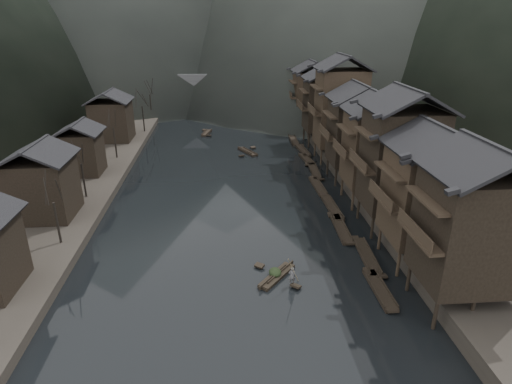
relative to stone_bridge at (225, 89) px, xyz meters
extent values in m
plane|color=black|center=(0.00, -72.00, -5.11)|extent=(300.00, 300.00, 0.00)
cube|color=#2D2823|center=(35.00, -32.00, -4.21)|extent=(40.00, 200.00, 1.80)
cube|color=#2D2823|center=(-35.00, -32.00, -4.51)|extent=(40.00, 200.00, 1.20)
cylinder|color=black|center=(14.20, -82.40, -3.81)|extent=(0.30, 0.30, 2.90)
cylinder|color=black|center=(14.20, -77.60, -3.81)|extent=(0.30, 0.30, 2.90)
cylinder|color=black|center=(16.95, -82.40, -3.81)|extent=(0.30, 0.30, 2.90)
cylinder|color=black|center=(16.95, -77.60, -3.81)|extent=(0.30, 0.30, 2.90)
cube|color=black|center=(17.30, -80.00, 1.83)|extent=(7.00, 6.00, 8.67)
cube|color=#2F241A|center=(13.30, -80.00, 1.39)|extent=(1.20, 5.70, 0.25)
cylinder|color=#2F241A|center=(14.20, -75.40, -3.81)|extent=(0.30, 0.30, 2.90)
cylinder|color=#2F241A|center=(14.20, -70.60, -3.81)|extent=(0.30, 0.30, 2.90)
cylinder|color=#2F241A|center=(16.95, -75.40, -3.81)|extent=(0.30, 0.30, 2.90)
cylinder|color=#2F241A|center=(16.95, -70.60, -3.81)|extent=(0.30, 0.30, 2.90)
cube|color=#2F241A|center=(17.30, -73.00, 1.63)|extent=(7.00, 6.00, 8.28)
cube|color=#2F241A|center=(13.30, -73.00, 1.22)|extent=(1.20, 5.70, 0.25)
cylinder|color=black|center=(14.20, -68.40, -3.81)|extent=(0.30, 0.30, 2.90)
cylinder|color=black|center=(14.20, -63.60, -3.81)|extent=(0.30, 0.30, 2.90)
cylinder|color=black|center=(16.95, -68.40, -3.81)|extent=(0.30, 0.30, 2.90)
cylinder|color=black|center=(16.95, -63.60, -3.81)|extent=(0.30, 0.30, 2.90)
cube|color=black|center=(17.30, -66.00, 2.64)|extent=(7.00, 6.00, 10.31)
cube|color=#2F241A|center=(13.30, -66.00, 2.13)|extent=(1.20, 5.70, 0.25)
cylinder|color=#2F241A|center=(14.20, -61.40, -3.81)|extent=(0.30, 0.30, 2.90)
cylinder|color=#2F241A|center=(14.20, -56.60, -3.81)|extent=(0.30, 0.30, 2.90)
cylinder|color=#2F241A|center=(16.95, -61.40, -3.81)|extent=(0.30, 0.30, 2.90)
cylinder|color=#2F241A|center=(16.95, -56.60, -3.81)|extent=(0.30, 0.30, 2.90)
cube|color=#2F241A|center=(17.30, -59.00, 1.78)|extent=(7.00, 6.00, 8.58)
cube|color=#2F241A|center=(13.30, -59.00, 1.35)|extent=(1.20, 5.70, 0.25)
cylinder|color=black|center=(14.20, -53.40, -3.81)|extent=(0.30, 0.30, 2.90)
cylinder|color=black|center=(14.20, -48.60, -3.81)|extent=(0.30, 0.30, 2.90)
cylinder|color=black|center=(16.95, -53.40, -3.81)|extent=(0.30, 0.30, 2.90)
cylinder|color=black|center=(16.95, -48.60, -3.81)|extent=(0.30, 0.30, 2.90)
cube|color=black|center=(17.30, -51.00, 1.80)|extent=(7.00, 6.00, 8.62)
cube|color=#2F241A|center=(13.30, -51.00, 1.37)|extent=(1.20, 5.70, 0.25)
cylinder|color=#2F241A|center=(14.20, -44.40, -3.81)|extent=(0.30, 0.30, 2.90)
cylinder|color=#2F241A|center=(14.20, -39.60, -3.81)|extent=(0.30, 0.30, 2.90)
cylinder|color=#2F241A|center=(16.95, -44.40, -3.81)|extent=(0.30, 0.30, 2.90)
cylinder|color=#2F241A|center=(16.95, -39.60, -3.81)|extent=(0.30, 0.30, 2.90)
cube|color=#2F241A|center=(17.30, -42.00, 3.26)|extent=(7.00, 6.00, 11.53)
cube|color=#2F241A|center=(13.30, -42.00, 2.68)|extent=(1.20, 5.70, 0.25)
cylinder|color=black|center=(14.20, -34.40, -3.81)|extent=(0.30, 0.30, 2.90)
cylinder|color=black|center=(14.20, -29.60, -3.81)|extent=(0.30, 0.30, 2.90)
cylinder|color=black|center=(16.95, -34.40, -3.81)|extent=(0.30, 0.30, 2.90)
cylinder|color=black|center=(16.95, -29.60, -3.81)|extent=(0.30, 0.30, 2.90)
cube|color=black|center=(17.30, -32.00, 1.90)|extent=(7.00, 6.00, 8.81)
cube|color=#2F241A|center=(13.30, -32.00, 1.45)|extent=(1.20, 5.70, 0.25)
cylinder|color=#2F241A|center=(14.20, -22.40, -3.81)|extent=(0.30, 0.30, 2.90)
cylinder|color=#2F241A|center=(14.20, -17.60, -3.81)|extent=(0.30, 0.30, 2.90)
cylinder|color=#2F241A|center=(16.95, -22.40, -3.81)|extent=(0.30, 0.30, 2.90)
cylinder|color=#2F241A|center=(16.95, -17.60, -3.81)|extent=(0.30, 0.30, 2.90)
cube|color=#2F241A|center=(17.30, -20.00, 1.83)|extent=(7.00, 6.00, 8.68)
cube|color=#2F241A|center=(13.30, -20.00, 1.40)|extent=(1.20, 5.70, 0.25)
cube|color=black|center=(-20.50, -62.00, -0.66)|extent=(6.00, 6.00, 6.50)
cube|color=black|center=(-20.50, -48.00, -1.01)|extent=(5.00, 5.00, 5.80)
cube|color=black|center=(-20.50, -30.00, -0.51)|extent=(6.50, 6.50, 6.80)
cylinder|color=black|center=(-17.00, -68.52, -1.79)|extent=(0.24, 0.24, 4.24)
cylinder|color=black|center=(-17.00, -56.84, -1.80)|extent=(0.24, 0.24, 4.22)
cylinder|color=black|center=(-17.00, -40.93, -1.54)|extent=(0.24, 0.24, 4.74)
cylinder|color=black|center=(-17.00, -24.30, -1.51)|extent=(0.24, 0.24, 4.80)
cylinder|color=black|center=(-17.00, -11.52, -1.45)|extent=(0.24, 0.24, 4.91)
cube|color=black|center=(11.85, -77.52, -4.96)|extent=(1.12, 5.89, 0.30)
cube|color=black|center=(11.85, -77.52, -4.78)|extent=(1.17, 5.77, 0.10)
cube|color=black|center=(11.86, -74.69, -4.82)|extent=(0.94, 0.73, 0.32)
cube|color=black|center=(11.85, -80.34, -4.82)|extent=(0.94, 0.73, 0.32)
cube|color=black|center=(12.49, -72.19, -4.96)|extent=(1.52, 7.18, 0.30)
cube|color=black|center=(12.49, -72.19, -4.78)|extent=(1.57, 7.04, 0.10)
cube|color=black|center=(12.29, -68.78, -4.82)|extent=(0.98, 0.93, 0.35)
cube|color=black|center=(12.70, -75.61, -4.82)|extent=(0.98, 0.93, 0.35)
cube|color=black|center=(11.54, -66.22, -4.96)|extent=(1.38, 7.03, 0.30)
cube|color=black|center=(11.54, -66.22, -4.78)|extent=(1.43, 6.89, 0.10)
cube|color=black|center=(11.41, -62.87, -4.82)|extent=(0.97, 0.89, 0.35)
cube|color=black|center=(11.67, -69.57, -4.82)|extent=(0.97, 0.89, 0.35)
cube|color=black|center=(11.91, -60.92, -4.96)|extent=(1.20, 7.02, 0.30)
cube|color=black|center=(11.91, -60.92, -4.78)|extent=(1.26, 6.88, 0.10)
cube|color=black|center=(11.96, -57.56, -4.82)|extent=(0.95, 0.87, 0.35)
cube|color=black|center=(11.86, -64.28, -4.82)|extent=(0.95, 0.87, 0.35)
cube|color=black|center=(11.71, -53.78, -4.96)|extent=(1.23, 6.72, 0.30)
cube|color=black|center=(11.71, -53.78, -4.78)|extent=(1.29, 6.59, 0.10)
cube|color=black|center=(11.77, -50.57, -4.82)|extent=(0.95, 0.84, 0.34)
cube|color=black|center=(11.64, -57.00, -4.82)|extent=(0.95, 0.84, 0.34)
cube|color=black|center=(12.48, -47.69, -4.96)|extent=(1.56, 7.36, 0.30)
cube|color=black|center=(12.48, -47.69, -4.78)|extent=(1.61, 7.22, 0.10)
cube|color=black|center=(12.26, -44.19, -4.82)|extent=(0.99, 0.95, 0.36)
cube|color=black|center=(12.71, -51.19, -4.82)|extent=(0.99, 0.95, 0.36)
cube|color=black|center=(12.41, -41.98, -4.96)|extent=(1.70, 6.10, 0.30)
cube|color=black|center=(12.41, -41.98, -4.78)|extent=(1.75, 5.98, 0.10)
cube|color=black|center=(12.70, -39.11, -4.82)|extent=(1.01, 0.83, 0.33)
cube|color=black|center=(12.12, -44.86, -4.82)|extent=(1.01, 0.83, 0.33)
cube|color=black|center=(12.69, -37.18, -4.96)|extent=(1.62, 6.57, 0.30)
cube|color=black|center=(12.69, -37.18, -4.78)|extent=(1.67, 6.45, 0.10)
cube|color=black|center=(12.95, -34.07, -4.82)|extent=(1.00, 0.87, 0.34)
cube|color=black|center=(12.44, -40.29, -4.82)|extent=(1.00, 0.87, 0.34)
cube|color=black|center=(12.18, -30.09, -4.96)|extent=(1.31, 7.56, 0.30)
cube|color=black|center=(12.18, -30.09, -4.78)|extent=(1.36, 7.41, 0.10)
cube|color=black|center=(12.07, -26.48, -4.82)|extent=(0.96, 0.95, 0.36)
cube|color=black|center=(12.28, -33.71, -4.82)|extent=(0.96, 0.95, 0.36)
cube|color=black|center=(3.19, -36.89, -4.96)|extent=(3.24, 5.29, 0.30)
cube|color=black|center=(3.19, -36.89, -4.78)|extent=(3.24, 5.21, 0.10)
cube|color=black|center=(4.31, -34.56, -4.82)|extent=(1.06, 0.97, 0.31)
cube|color=black|center=(2.07, -39.23, -4.82)|extent=(1.06, 0.97, 0.31)
cube|color=black|center=(-4.11, -23.53, -4.96)|extent=(2.02, 4.75, 0.30)
cube|color=black|center=(-4.11, -23.53, -4.78)|extent=(2.04, 4.67, 0.10)
cube|color=black|center=(-4.61, -21.36, -4.82)|extent=(0.96, 0.76, 0.29)
cube|color=black|center=(-3.61, -25.70, -4.82)|extent=(0.96, 0.76, 0.29)
cube|color=#4C4C4F|center=(0.00, 0.00, 2.09)|extent=(40.00, 6.00, 1.60)
cube|color=#4C4C4F|center=(0.00, -2.70, 3.39)|extent=(40.00, 0.50, 1.00)
cube|color=#4C4C4F|center=(0.00, 2.70, 3.39)|extent=(40.00, 0.50, 1.00)
cube|color=#4C4C4F|center=(-14.00, 0.00, -1.91)|extent=(3.20, 6.00, 6.40)
cube|color=#4C4C4F|center=(-4.50, 0.00, -1.91)|extent=(3.20, 6.00, 6.40)
cube|color=#4C4C4F|center=(4.50, 0.00, -1.91)|extent=(3.20, 6.00, 6.40)
cube|color=#4C4C4F|center=(14.00, 0.00, -1.91)|extent=(3.20, 6.00, 6.40)
cube|color=black|center=(3.50, -74.82, -4.96)|extent=(3.70, 4.23, 0.30)
cube|color=black|center=(3.50, -74.82, -4.78)|extent=(3.68, 4.19, 0.10)
cube|color=black|center=(2.10, -73.09, -4.82)|extent=(1.03, 0.99, 0.29)
cube|color=black|center=(4.90, -76.54, -4.82)|extent=(1.03, 0.99, 0.29)
ellipsoid|color=black|center=(3.35, -74.64, -4.34)|extent=(1.11, 1.45, 0.66)
imported|color=slate|center=(4.60, -76.18, -3.85)|extent=(0.62, 0.42, 1.65)
cylinder|color=#8C7A51|center=(4.80, -76.18, -1.04)|extent=(1.55, 2.01, 3.96)
camera|label=1|loc=(-0.88, -106.76, 16.27)|focal=30.00mm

